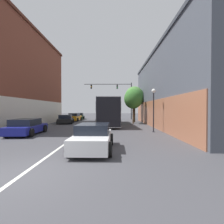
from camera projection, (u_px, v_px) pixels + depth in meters
ground_plane at (21, 175)px, 5.53m from camera, size 160.00×160.00×0.00m
lane_center_line at (91, 125)px, 22.51m from camera, size 0.14×45.98×0.01m
building_left_brick at (8, 78)px, 22.24m from camera, size 8.56×18.32×11.81m
building_right_storefront at (178, 88)px, 20.45m from camera, size 6.34×24.89×8.84m
bus at (108, 111)px, 23.10m from camera, size 3.23×11.82×3.37m
hatchback_foreground at (93, 137)px, 8.96m from camera, size 2.06×4.13×1.32m
parked_car_left_near at (66, 119)px, 25.22m from camera, size 2.53×4.08×1.26m
parked_car_left_mid at (79, 116)px, 36.03m from camera, size 2.41×4.68×1.30m
parked_car_left_far at (27, 127)px, 14.32m from camera, size 2.27×4.62×1.30m
parked_car_left_distant at (75, 117)px, 30.72m from camera, size 2.04×4.28×1.37m
traffic_signal_gantry at (118, 93)px, 35.35m from camera, size 9.67×0.36×7.43m
street_lamp at (154, 104)px, 15.80m from camera, size 0.37×0.37×3.93m
street_tree_near at (133, 99)px, 24.71m from camera, size 2.57×2.31×4.96m
street_tree_far at (134, 97)px, 27.71m from camera, size 3.02×2.72×5.69m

